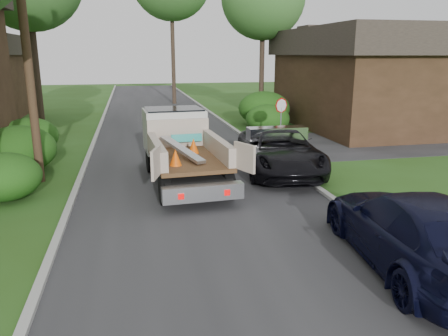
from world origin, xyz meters
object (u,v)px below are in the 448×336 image
object	(u,v)px
utility_pole	(25,36)
navy_suv	(414,230)
black_pickup	(280,151)
stop_sign	(281,112)
house_right	(372,77)
flatbed_truck	(179,142)

from	to	relation	value
utility_pole	navy_suv	size ratio (longest dim) A/B	1.71
utility_pole	black_pickup	world-z (taller)	utility_pole
stop_sign	house_right	bearing A→B (deg)	32.66
flatbed_truck	black_pickup	xyz separation A→B (m)	(3.97, -0.15, -0.50)
stop_sign	black_pickup	distance (m)	4.87
flatbed_truck	utility_pole	bearing A→B (deg)	173.10
stop_sign	house_right	distance (m)	9.37
house_right	flatbed_truck	world-z (taller)	house_right
utility_pole	navy_suv	distance (m)	13.49
black_pickup	stop_sign	bearing A→B (deg)	78.22
stop_sign	house_right	xyz separation A→B (m)	(7.80, 5.00, 1.38)
stop_sign	navy_suv	distance (m)	12.91
house_right	black_pickup	distance (m)	13.56
stop_sign	house_right	world-z (taller)	house_right
black_pickup	navy_suv	world-z (taller)	navy_suv
stop_sign	utility_pole	bearing A→B (deg)	-159.38
house_right	navy_suv	world-z (taller)	house_right
utility_pole	house_right	xyz separation A→B (m)	(18.48, 9.02, -2.01)
flatbed_truck	black_pickup	distance (m)	4.01
utility_pole	flatbed_truck	world-z (taller)	utility_pole
house_right	navy_suv	bearing A→B (deg)	-117.33
utility_pole	black_pickup	distance (m)	10.07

